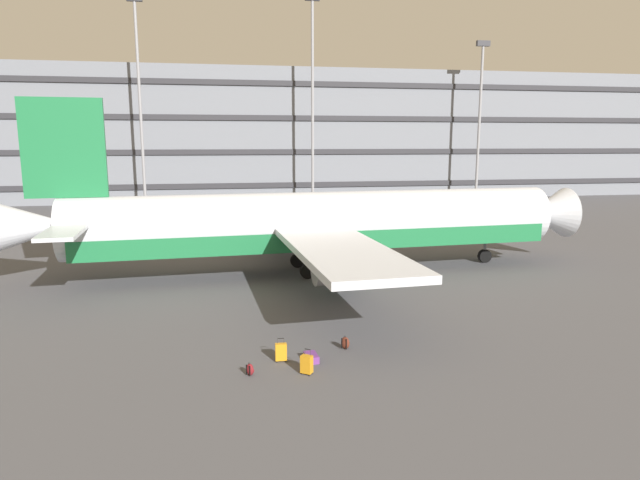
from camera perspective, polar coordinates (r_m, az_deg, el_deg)
ground_plane at (r=34.87m, az=-8.69°, el=-3.68°), size 600.00×600.00×0.00m
terminal_structure at (r=84.70m, az=-9.80°, el=10.55°), size 130.66×17.06×18.09m
airliner at (r=34.92m, az=-0.57°, el=1.66°), size 36.68×29.59×10.61m
light_mast_left at (r=72.13m, az=-18.08°, el=14.43°), size 1.80×0.50×25.00m
light_mast_center_left at (r=72.53m, az=-0.77°, el=15.26°), size 1.80×0.50×25.94m
light_mast_center_right at (r=79.30m, az=16.11°, el=12.69°), size 1.80×0.50×21.21m
suitcase_black at (r=20.40m, az=-1.38°, el=-12.63°), size 0.48×0.46×0.91m
suitcase_red at (r=21.59m, az=-0.90°, el=-11.97°), size 0.51×0.84×0.28m
suitcase_purple at (r=21.51m, az=-4.03°, el=-11.39°), size 0.44×0.24×0.90m
backpack_silver at (r=22.72m, az=2.62°, el=-10.54°), size 0.43×0.41×0.56m
backpack_upright at (r=20.50m, az=-7.19°, el=-13.08°), size 0.36×0.37×0.49m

